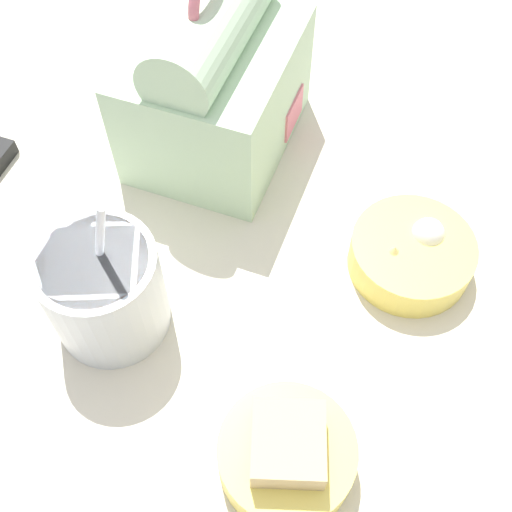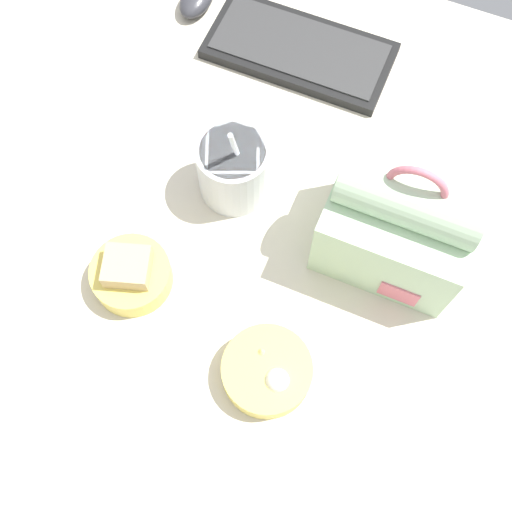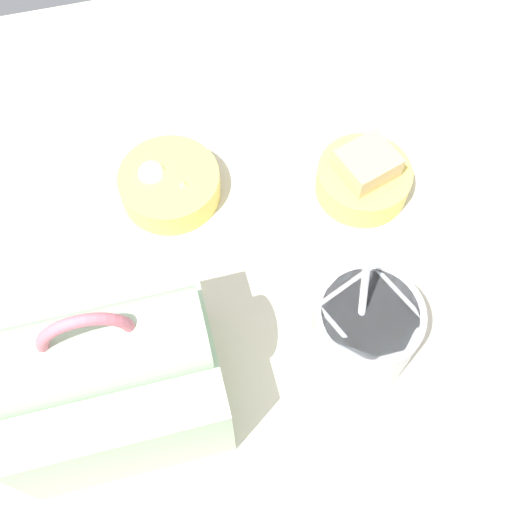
{
  "view_description": "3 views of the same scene",
  "coord_description": "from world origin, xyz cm",
  "px_view_note": "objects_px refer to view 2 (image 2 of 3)",
  "views": [
    {
      "loc": [
        -31.15,
        -15.9,
        57.03
      ],
      "look_at": [
        -0.97,
        -4.76,
        7.0
      ],
      "focal_mm": 45.0,
      "sensor_mm": 36.0,
      "label": 1
    },
    {
      "loc": [
        12.11,
        -35.88,
        89.02
      ],
      "look_at": [
        -0.97,
        -4.76,
        7.0
      ],
      "focal_mm": 45.0,
      "sensor_mm": 36.0,
      "label": 2
    },
    {
      "loc": [
        7.05,
        26.67,
        68.59
      ],
      "look_at": [
        -0.97,
        -4.76,
        7.0
      ],
      "focal_mm": 45.0,
      "sensor_mm": 36.0,
      "label": 3
    }
  ],
  "objects_px": {
    "keyboard": "(299,50)",
    "lunch_bag": "(399,223)",
    "bento_bowl_sandwich": "(131,274)",
    "bento_bowl_snacks": "(267,371)",
    "soup_cup": "(234,168)"
  },
  "relations": [
    {
      "from": "lunch_bag",
      "to": "keyboard",
      "type": "bearing_deg",
      "value": 131.73
    },
    {
      "from": "keyboard",
      "to": "soup_cup",
      "type": "height_order",
      "value": "soup_cup"
    },
    {
      "from": "keyboard",
      "to": "bento_bowl_snacks",
      "type": "bearing_deg",
      "value": -73.31
    },
    {
      "from": "soup_cup",
      "to": "bento_bowl_snacks",
      "type": "height_order",
      "value": "soup_cup"
    },
    {
      "from": "bento_bowl_sandwich",
      "to": "keyboard",
      "type": "bearing_deg",
      "value": 81.29
    },
    {
      "from": "bento_bowl_sandwich",
      "to": "bento_bowl_snacks",
      "type": "xyz_separation_m",
      "value": [
        0.23,
        -0.05,
        -0.01
      ]
    },
    {
      "from": "lunch_bag",
      "to": "bento_bowl_sandwich",
      "type": "height_order",
      "value": "lunch_bag"
    },
    {
      "from": "lunch_bag",
      "to": "bento_bowl_sandwich",
      "type": "distance_m",
      "value": 0.38
    },
    {
      "from": "bento_bowl_sandwich",
      "to": "bento_bowl_snacks",
      "type": "height_order",
      "value": "bento_bowl_sandwich"
    },
    {
      "from": "bento_bowl_sandwich",
      "to": "lunch_bag",
      "type": "bearing_deg",
      "value": 30.75
    },
    {
      "from": "keyboard",
      "to": "lunch_bag",
      "type": "distance_m",
      "value": 0.38
    },
    {
      "from": "soup_cup",
      "to": "lunch_bag",
      "type": "bearing_deg",
      "value": -1.42
    },
    {
      "from": "keyboard",
      "to": "bento_bowl_sandwich",
      "type": "height_order",
      "value": "bento_bowl_sandwich"
    },
    {
      "from": "lunch_bag",
      "to": "bento_bowl_snacks",
      "type": "xyz_separation_m",
      "value": [
        -0.09,
        -0.24,
        -0.06
      ]
    },
    {
      "from": "lunch_bag",
      "to": "bento_bowl_snacks",
      "type": "height_order",
      "value": "lunch_bag"
    }
  ]
}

